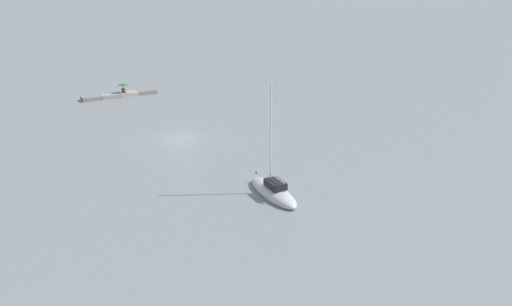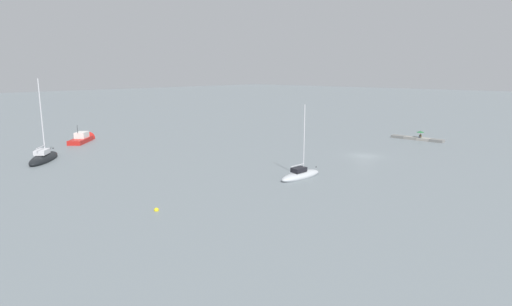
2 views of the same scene
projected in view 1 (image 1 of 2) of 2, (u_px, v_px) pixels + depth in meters
name	position (u px, v px, depth m)	size (l,w,h in m)	color
ground_plane	(181.00, 138.00, 60.44)	(500.00, 500.00, 0.00)	slate
seawall_pier	(119.00, 95.00, 77.47)	(9.80, 1.51, 0.51)	slate
person_seated_brown_left	(123.00, 91.00, 77.55)	(0.40, 0.60, 0.73)	#1E2333
umbrella_open_green	(123.00, 84.00, 77.22)	(1.41, 1.41, 1.30)	black
sailboat_grey_outer	(273.00, 192.00, 46.28)	(2.32, 6.78, 9.29)	#ADB2B7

